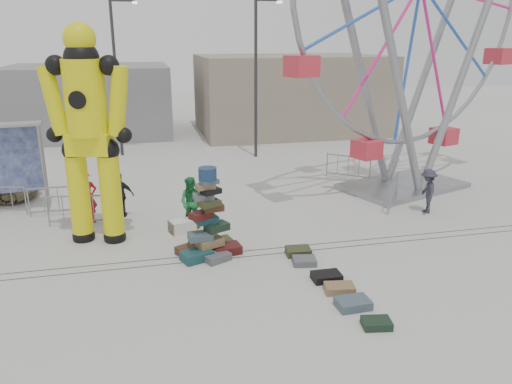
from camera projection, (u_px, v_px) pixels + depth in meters
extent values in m
plane|color=#9E9E99|center=(257.00, 265.00, 14.08)|extent=(90.00, 90.00, 0.00)
cube|color=#47443F|center=(252.00, 256.00, 14.64)|extent=(40.00, 0.04, 0.01)
cube|color=#47443F|center=(249.00, 251.00, 15.01)|extent=(40.00, 0.04, 0.01)
cube|color=gray|center=(290.00, 94.00, 33.45)|extent=(12.00, 8.00, 5.00)
cube|color=gray|center=(91.00, 100.00, 32.58)|extent=(10.00, 8.00, 4.40)
cylinder|color=#2D2D30|center=(256.00, 81.00, 25.63)|extent=(0.16, 0.16, 8.00)
cube|color=#2D2D30|center=(268.00, 0.00, 24.59)|extent=(1.20, 0.15, 0.12)
cube|color=silver|center=(279.00, 2.00, 24.75)|extent=(0.25, 0.25, 0.12)
cylinder|color=#2D2D30|center=(116.00, 80.00, 25.97)|extent=(0.16, 0.16, 8.00)
cube|color=#2D2D30|center=(122.00, 0.00, 24.94)|extent=(1.20, 0.15, 0.12)
cube|color=silver|center=(135.00, 3.00, 25.10)|extent=(0.25, 0.25, 0.12)
cube|color=#18454A|center=(197.00, 256.00, 14.34)|extent=(1.01, 0.85, 0.28)
cube|color=#4A1413|center=(227.00, 249.00, 14.81)|extent=(0.89, 0.68, 0.26)
cube|color=#452B16|center=(190.00, 250.00, 14.79)|extent=(0.91, 0.82, 0.24)
cube|color=#363B1D|center=(219.00, 243.00, 15.26)|extent=(0.88, 0.70, 0.26)
cube|color=#57595E|center=(217.00, 257.00, 14.32)|extent=(0.88, 0.77, 0.22)
cube|color=black|center=(202.00, 244.00, 15.20)|extent=(0.79, 0.61, 0.24)
cube|color=olive|center=(210.00, 242.00, 14.63)|extent=(0.89, 0.76, 0.24)
cube|color=#455963|center=(200.00, 236.00, 14.46)|extent=(0.74, 0.54, 0.22)
cube|color=black|center=(217.00, 227.00, 14.59)|extent=(0.80, 0.69, 0.22)
cube|color=#18454A|center=(207.00, 220.00, 14.57)|extent=(0.73, 0.57, 0.19)
cube|color=#4A1413|center=(201.00, 215.00, 14.38)|extent=(0.76, 0.69, 0.19)
cube|color=#452B16|center=(213.00, 207.00, 14.44)|extent=(0.64, 0.49, 0.19)
cube|color=#363B1D|center=(209.00, 203.00, 14.22)|extent=(0.72, 0.61, 0.17)
cube|color=#57595E|center=(204.00, 197.00, 14.24)|extent=(0.59, 0.44, 0.17)
cube|color=black|center=(211.00, 191.00, 14.21)|extent=(0.64, 0.56, 0.15)
cube|color=olive|center=(205.00, 186.00, 14.14)|extent=(0.58, 0.44, 0.15)
cube|color=#455963|center=(209.00, 182.00, 14.07)|extent=(0.59, 0.51, 0.13)
cylinder|color=navy|center=(208.00, 174.00, 14.01)|extent=(0.52, 0.52, 0.35)
sphere|color=black|center=(84.00, 236.00, 15.78)|extent=(0.69, 0.69, 0.69)
cylinder|color=yellow|center=(79.00, 196.00, 15.39)|extent=(0.64, 0.64, 2.92)
sphere|color=black|center=(74.00, 150.00, 14.95)|extent=(0.73, 0.73, 0.73)
sphere|color=black|center=(115.00, 236.00, 15.73)|extent=(0.69, 0.69, 0.69)
cylinder|color=yellow|center=(111.00, 197.00, 15.34)|extent=(0.64, 0.64, 2.92)
sphere|color=black|center=(107.00, 150.00, 14.90)|extent=(0.73, 0.73, 0.73)
cube|color=yellow|center=(90.00, 144.00, 14.87)|extent=(1.43, 1.06, 0.64)
cylinder|color=yellow|center=(85.00, 98.00, 14.46)|extent=(1.19, 1.19, 2.19)
sphere|color=black|center=(81.00, 59.00, 14.14)|extent=(1.00, 1.00, 1.00)
sphere|color=yellow|center=(79.00, 38.00, 13.97)|extent=(0.91, 0.91, 0.91)
sphere|color=black|center=(56.00, 65.00, 14.23)|extent=(0.58, 0.58, 0.58)
cylinder|color=yellow|center=(54.00, 101.00, 14.54)|extent=(0.85, 0.66, 2.05)
sphere|color=black|center=(55.00, 134.00, 14.84)|extent=(0.47, 0.47, 0.47)
sphere|color=black|center=(109.00, 65.00, 14.15)|extent=(0.58, 0.58, 0.58)
cylinder|color=yellow|center=(118.00, 101.00, 14.44)|extent=(0.85, 0.66, 2.05)
sphere|color=black|center=(124.00, 135.00, 14.74)|extent=(0.47, 0.47, 0.47)
cube|color=gray|center=(403.00, 186.00, 21.21)|extent=(5.78, 4.55, 0.20)
cylinder|color=gray|center=(401.00, 96.00, 18.47)|extent=(3.42, 1.46, 8.21)
cylinder|color=gray|center=(456.00, 91.00, 20.14)|extent=(3.42, 1.46, 8.21)
cylinder|color=gray|center=(366.00, 92.00, 19.94)|extent=(3.42, 1.46, 8.21)
cylinder|color=gray|center=(420.00, 88.00, 21.60)|extent=(3.42, 1.46, 8.21)
cube|color=red|center=(406.00, 153.00, 20.79)|extent=(1.16, 1.16, 0.71)
cylinder|color=gray|center=(44.00, 167.00, 18.21)|extent=(0.11, 0.11, 3.22)
cube|color=navy|center=(10.00, 161.00, 17.77)|extent=(2.03, 0.25, 2.36)
cube|color=silver|center=(183.00, 226.00, 16.41)|extent=(0.95, 0.71, 0.39)
cube|color=#363B1D|center=(298.00, 251.00, 14.70)|extent=(0.76, 0.61, 0.22)
cube|color=#57595E|center=(304.00, 261.00, 14.12)|extent=(0.72, 0.64, 0.18)
cube|color=black|center=(326.00, 277.00, 13.17)|extent=(0.76, 0.53, 0.20)
cube|color=olive|center=(339.00, 288.00, 12.56)|extent=(0.80, 0.60, 0.20)
cube|color=#455963|center=(353.00, 303.00, 11.84)|extent=(0.81, 0.60, 0.21)
cube|color=black|center=(377.00, 323.00, 11.04)|extent=(0.70, 0.56, 0.18)
imported|color=red|center=(87.00, 198.00, 17.02)|extent=(0.77, 0.64, 1.81)
imported|color=#1A6B35|center=(192.00, 203.00, 16.56)|extent=(1.06, 0.98, 1.76)
imported|color=black|center=(120.00, 195.00, 17.64)|extent=(1.00, 0.57, 1.61)
imported|color=#272835|center=(428.00, 191.00, 18.05)|extent=(0.92, 1.20, 1.64)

